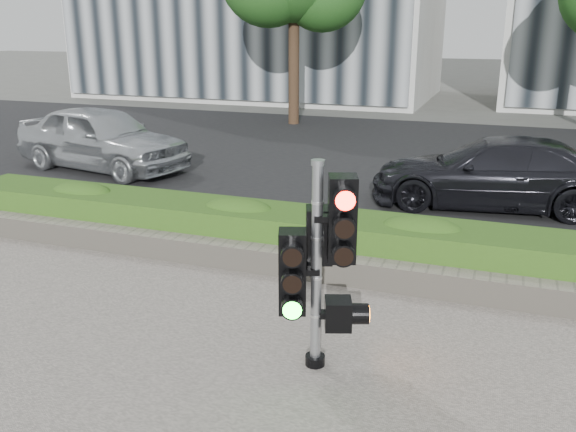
{
  "coord_description": "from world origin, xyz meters",
  "views": [
    {
      "loc": [
        2.43,
        -5.36,
        3.29
      ],
      "look_at": [
        0.29,
        0.6,
        1.3
      ],
      "focal_mm": 38.0,
      "sensor_mm": 36.0,
      "label": 1
    }
  ],
  "objects": [
    {
      "name": "curb",
      "position": [
        0.0,
        3.15,
        0.06
      ],
      "size": [
        60.0,
        0.25,
        0.12
      ],
      "primitive_type": "cube",
      "color": "gray",
      "rests_on": "ground"
    },
    {
      "name": "stone_wall",
      "position": [
        0.0,
        1.9,
        0.2
      ],
      "size": [
        12.0,
        0.32,
        0.34
      ],
      "primitive_type": "cube",
      "color": "gray",
      "rests_on": "sidewalk"
    },
    {
      "name": "traffic_signal",
      "position": [
        0.88,
        -0.16,
        1.19
      ],
      "size": [
        0.76,
        0.66,
        2.1
      ],
      "rotation": [
        0.0,
        0.0,
        0.33
      ],
      "color": "black",
      "rests_on": "sidewalk"
    },
    {
      "name": "car_silver",
      "position": [
        -6.41,
        6.4,
        0.77
      ],
      "size": [
        4.65,
        2.58,
        1.5
      ],
      "primitive_type": "imported",
      "rotation": [
        0.0,
        0.0,
        1.38
      ],
      "color": "#BABEC2",
      "rests_on": "road"
    },
    {
      "name": "ground",
      "position": [
        0.0,
        0.0,
        0.0
      ],
      "size": [
        120.0,
        120.0,
        0.0
      ],
      "primitive_type": "plane",
      "color": "#51514C",
      "rests_on": "ground"
    },
    {
      "name": "road",
      "position": [
        0.0,
        10.0,
        0.01
      ],
      "size": [
        60.0,
        13.0,
        0.02
      ],
      "primitive_type": "cube",
      "color": "black",
      "rests_on": "ground"
    },
    {
      "name": "car_dark",
      "position": [
        2.3,
        6.29,
        0.67
      ],
      "size": [
        4.6,
        2.22,
        1.29
      ],
      "primitive_type": "imported",
      "rotation": [
        0.0,
        0.0,
        -1.48
      ],
      "color": "black",
      "rests_on": "road"
    },
    {
      "name": "hedge",
      "position": [
        0.0,
        2.55,
        0.37
      ],
      "size": [
        12.0,
        1.0,
        0.68
      ],
      "primitive_type": "cube",
      "color": "#59902C",
      "rests_on": "sidewalk"
    }
  ]
}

